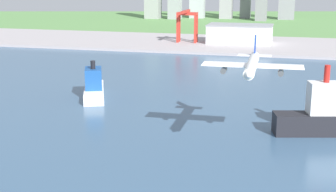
{
  "coord_description": "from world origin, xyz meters",
  "views": [
    {
      "loc": [
        50.14,
        -15.92,
        70.93
      ],
      "look_at": [
        1.83,
        168.84,
        23.34
      ],
      "focal_mm": 51.5,
      "sensor_mm": 36.0,
      "label": 1
    }
  ],
  "objects": [
    {
      "name": "ground_plane",
      "position": [
        0.0,
        300.0,
        0.0
      ],
      "size": [
        2400.0,
        2400.0,
        0.0
      ],
      "primitive_type": "plane",
      "color": "#5A8B4B"
    },
    {
      "name": "airplane_landing",
      "position": [
        34.68,
        176.46,
        36.32
      ],
      "size": [
        40.89,
        46.41,
        13.61
      ],
      "color": "white"
    },
    {
      "name": "cargo_ship",
      "position": [
        70.68,
        208.03,
        8.97
      ],
      "size": [
        58.55,
        24.75,
        32.27
      ],
      "color": "black",
      "rests_on": "water_bay"
    },
    {
      "name": "ferry_boat",
      "position": [
        -63.67,
        244.06,
        6.7
      ],
      "size": [
        26.99,
        44.01,
        22.97
      ],
      "color": "white",
      "rests_on": "water_bay"
    },
    {
      "name": "warehouse_main",
      "position": [
        -4.82,
        492.78,
        12.26
      ],
      "size": [
        67.23,
        37.41,
        19.46
      ],
      "color": "white",
      "rests_on": "industrial_pier"
    },
    {
      "name": "water_bay",
      "position": [
        0.0,
        240.0,
        0.07
      ],
      "size": [
        840.0,
        360.0,
        0.15
      ],
      "primitive_type": "cube",
      "color": "#385675",
      "rests_on": "ground"
    },
    {
      "name": "industrial_pier",
      "position": [
        0.0,
        490.0,
        1.25
      ],
      "size": [
        840.0,
        140.0,
        2.5
      ],
      "primitive_type": "cube",
      "color": "#A19A9C",
      "rests_on": "ground"
    },
    {
      "name": "port_crane_red",
      "position": [
        -59.63,
        482.59,
        26.89
      ],
      "size": [
        21.38,
        35.28,
        34.34
      ],
      "color": "#B72D23",
      "rests_on": "industrial_pier"
    }
  ]
}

